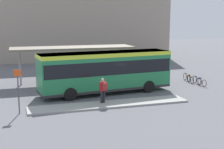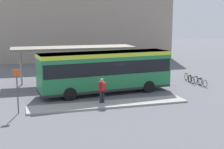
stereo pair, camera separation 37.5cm
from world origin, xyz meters
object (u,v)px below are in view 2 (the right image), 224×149
Objects in this scene: bicycle_red at (191,79)px; bicycle_blue at (198,80)px; city_bus at (106,69)px; platform_sign at (17,89)px; bicycle_white at (202,82)px; pedestrian_waiting at (102,89)px; bicycle_yellow at (188,78)px.

bicycle_blue is at bearing 28.00° from bicycle_red.
bicycle_blue is at bearing -0.78° from city_bus.
platform_sign is at bearing -61.33° from bicycle_red.
city_bus is 7.72m from platform_sign.
city_bus is at bearing -90.02° from bicycle_white.
bicycle_red is (-0.26, 0.76, -0.01)m from bicycle_blue.
city_bus reaches higher than bicycle_white.
city_bus is 6.46× the size of bicycle_blue.
pedestrian_waiting is 1.04× the size of bicycle_blue.
bicycle_red reaches higher than bicycle_white.
city_bus is 8.98m from bicycle_red.
bicycle_red is (-0.22, 1.51, 0.02)m from bicycle_white.
bicycle_red is 0.76m from bicycle_yellow.
bicycle_yellow is (0.10, 0.76, 0.02)m from bicycle_red.
bicycle_yellow is at bearing 21.72° from platform_sign.
bicycle_white is 0.96× the size of bicycle_red.
bicycle_white is at bearing 17.44° from bicycle_red.
bicycle_red is at bearing 19.39° from platform_sign.
city_bus is 9.12m from bicycle_blue.
bicycle_red is at bearing 0.02° from bicycle_yellow.
city_bus is at bearing -69.93° from bicycle_red.
bicycle_yellow reaches higher than bicycle_white.
pedestrian_waiting is 11.44m from bicycle_yellow.
bicycle_yellow is 16.74m from platform_sign.
bicycle_yellow is at bearing -170.60° from bicycle_blue.
bicycle_white is 0.76m from bicycle_blue.
pedestrian_waiting is 0.62× the size of platform_sign.
platform_sign is (-15.41, -5.42, 1.21)m from bicycle_red.
city_bus is 7.07× the size of bicycle_white.
city_bus is 9.24m from bicycle_yellow.
pedestrian_waiting is at bearing -115.71° from city_bus.
pedestrian_waiting is 5.64m from platform_sign.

